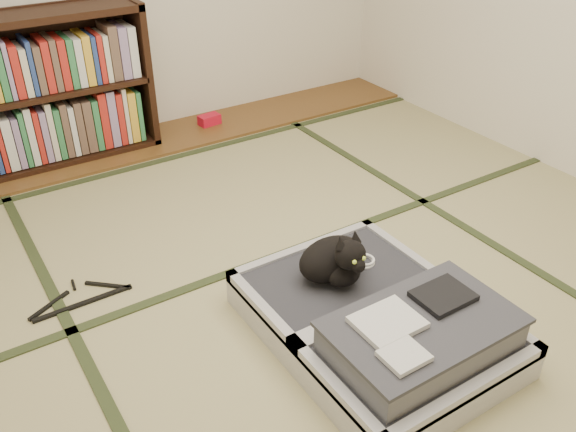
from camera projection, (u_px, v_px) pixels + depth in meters
floor at (321, 301)px, 2.73m from camera, size 4.50×4.50×0.00m
wood_strip at (152, 141)px, 4.16m from camera, size 4.00×0.50×0.02m
red_item at (209, 120)px, 4.37m from camera, size 0.16×0.11×0.07m
tatami_borders at (264, 247)px, 3.09m from camera, size 4.00×4.50×0.01m
bookcase at (29, 97)px, 3.66m from camera, size 1.46×0.33×0.94m
suitcase at (381, 324)px, 2.44m from camera, size 0.79×1.06×0.31m
cat at (336, 260)px, 2.56m from camera, size 0.35×0.35×0.28m
cable_coil at (363, 261)px, 2.72m from camera, size 0.11×0.11×0.03m
hanger at (81, 299)px, 2.73m from camera, size 0.46×0.21×0.01m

